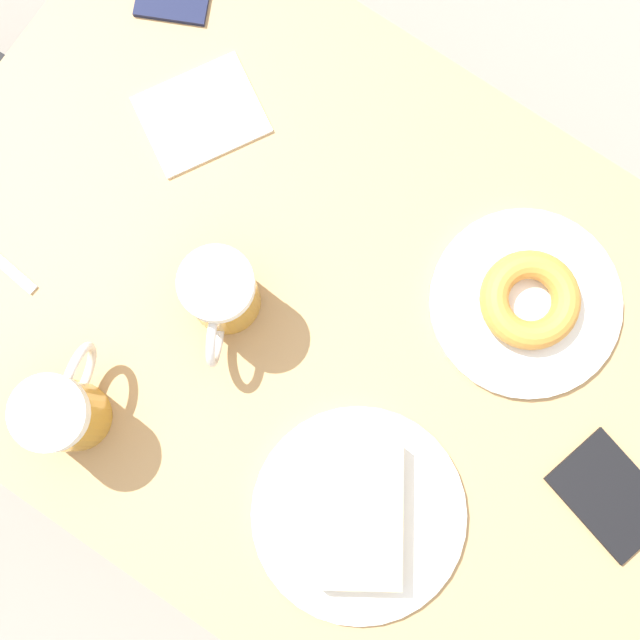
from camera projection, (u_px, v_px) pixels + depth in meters
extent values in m
plane|color=gray|center=(320.00, 374.00, 1.77)|extent=(8.00, 8.00, 0.00)
cube|color=tan|center=(320.00, 324.00, 1.05)|extent=(0.71, 1.00, 0.03)
cylinder|color=black|center=(198.00, 48.00, 1.49)|extent=(0.04, 0.04, 0.72)
cylinder|color=black|center=(72.00, 141.00, 1.61)|extent=(0.03, 0.03, 0.44)
cylinder|color=white|center=(359.00, 514.00, 1.00)|extent=(0.24, 0.24, 0.01)
cube|color=#D1B27F|center=(360.00, 516.00, 0.98)|extent=(0.18, 0.16, 0.03)
cylinder|color=white|center=(526.00, 303.00, 1.03)|extent=(0.22, 0.22, 0.01)
torus|color=#D18938|center=(530.00, 300.00, 1.01)|extent=(0.12, 0.12, 0.03)
cylinder|color=#C68C23|center=(222.00, 294.00, 0.99)|extent=(0.08, 0.08, 0.10)
cylinder|color=white|center=(216.00, 284.00, 0.93)|extent=(0.08, 0.08, 0.02)
torus|color=silver|center=(216.00, 332.00, 0.97)|extent=(0.07, 0.04, 0.08)
cylinder|color=#C68C23|center=(66.00, 415.00, 0.97)|extent=(0.08, 0.08, 0.10)
cylinder|color=white|center=(49.00, 413.00, 0.91)|extent=(0.08, 0.08, 0.02)
torus|color=silver|center=(78.00, 376.00, 0.96)|extent=(0.08, 0.03, 0.08)
cube|color=white|center=(201.00, 115.00, 1.06)|extent=(0.18, 0.17, 0.00)
cube|color=black|center=(611.00, 495.00, 1.00)|extent=(0.12, 0.14, 0.01)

